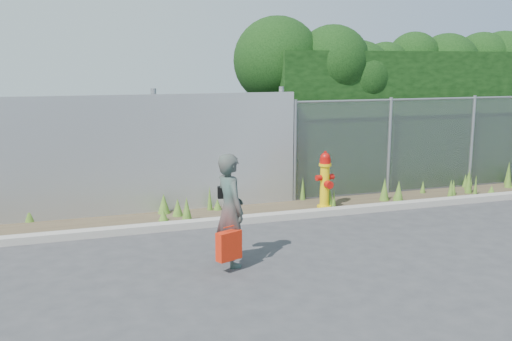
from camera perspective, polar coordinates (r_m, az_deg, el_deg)
The scene contains 10 objects.
ground at distance 8.54m, azimuth 4.94°, elevation -8.16°, with size 80.00×80.00×0.00m, color #363638.
curb at distance 10.12m, azimuth 0.90°, elevation -4.73°, with size 16.00×0.22×0.12m, color gray.
weed_strip at distance 10.98m, azimuth 3.52°, elevation -3.13°, with size 16.00×1.30×0.54m.
corrugated_fence at distance 10.54m, azimuth -18.26°, elevation 1.15°, with size 8.50×0.21×2.30m.
chainlink_fence at distance 12.93m, azimuth 17.14°, elevation 2.58°, with size 6.50×0.07×2.05m.
hedge at distance 13.67m, azimuth 14.74°, elevation 7.39°, with size 8.02×2.10×3.74m.
fire_hydrant at distance 10.95m, azimuth 6.91°, elevation -1.04°, with size 0.37×0.33×1.11m.
woman at distance 7.81m, azimuth -2.59°, elevation -3.96°, with size 0.57×0.37×1.56m, color #106A5D.
red_tote_bag at distance 7.64m, azimuth -2.73°, elevation -7.51°, with size 0.35×0.13×0.46m.
black_shoulder_bag at distance 7.98m, azimuth -3.07°, elevation -2.18°, with size 0.22×0.09×0.17m.
Camera 1 is at (-3.24, -7.40, 2.76)m, focal length 40.00 mm.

